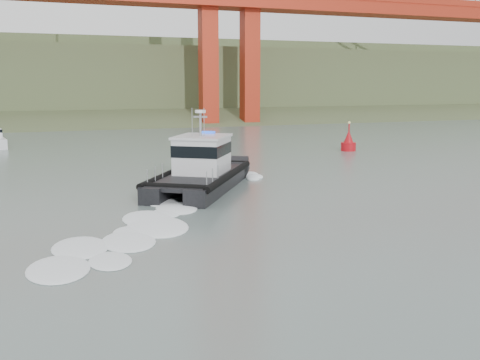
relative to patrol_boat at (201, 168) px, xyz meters
name	(u,v)px	position (x,y,z in m)	size (l,w,h in m)	color
ground	(297,262)	(-0.51, -17.31, -1.48)	(400.00, 400.00, 0.00)	slate
headlands	(87,86)	(-0.51, 108.19, 5.56)	(500.00, 105.36, 27.12)	#3A4F2D
patrol_boat	(201,168)	(0.00, 0.00, 0.00)	(10.35, 12.67, 5.93)	black
nav_buoy	(348,143)	(21.94, 16.00, -0.55)	(1.70, 1.70, 3.55)	#A50B12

